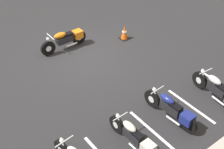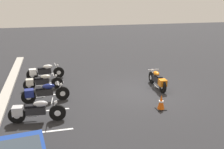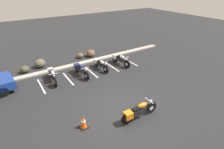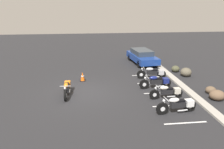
{
  "view_description": "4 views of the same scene",
  "coord_description": "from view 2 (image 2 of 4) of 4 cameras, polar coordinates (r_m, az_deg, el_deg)",
  "views": [
    {
      "loc": [
        5.73,
        9.42,
        7.49
      ],
      "look_at": [
        0.23,
        2.26,
        0.52
      ],
      "focal_mm": 50.0,
      "sensor_mm": 36.0,
      "label": 1
    },
    {
      "loc": [
        -11.91,
        4.42,
        4.76
      ],
      "look_at": [
        1.15,
        1.25,
        0.65
      ],
      "focal_mm": 42.0,
      "sensor_mm": 36.0,
      "label": 2
    },
    {
      "loc": [
        -4.49,
        -5.99,
        6.14
      ],
      "look_at": [
        0.9,
        2.37,
        0.82
      ],
      "focal_mm": 28.0,
      "sensor_mm": 36.0,
      "label": 3
    },
    {
      "loc": [
        12.96,
        0.32,
        5.33
      ],
      "look_at": [
        -0.66,
        1.89,
        0.93
      ],
      "focal_mm": 35.0,
      "sensor_mm": 36.0,
      "label": 4
    }
  ],
  "objects": [
    {
      "name": "parked_bike_3",
      "position": [
        15.78,
        -14.69,
        0.6
      ],
      "size": [
        0.63,
        2.17,
        0.85
      ],
      "rotation": [
        0.0,
        0.0,
        -1.47
      ],
      "color": "black",
      "rests_on": "ground"
    },
    {
      "name": "ground",
      "position": [
        13.56,
        6.3,
        -3.65
      ],
      "size": [
        60.0,
        60.0,
        0.0
      ],
      "primitive_type": "plane",
      "color": "#262628"
    },
    {
      "name": "parked_bike_2",
      "position": [
        14.07,
        -15.18,
        -1.56
      ],
      "size": [
        0.57,
        2.03,
        0.8
      ],
      "rotation": [
        0.0,
        0.0,
        -1.54
      ],
      "color": "black",
      "rests_on": "ground"
    },
    {
      "name": "motorcycle_orange_featured",
      "position": [
        13.98,
        9.95,
        -1.19
      ],
      "size": [
        2.18,
        0.61,
        0.86
      ],
      "rotation": [
        0.0,
        0.0,
        -0.01
      ],
      "color": "black",
      "rests_on": "ground"
    },
    {
      "name": "traffic_cone",
      "position": [
        11.52,
        10.65,
        -6.01
      ],
      "size": [
        0.4,
        0.4,
        0.67
      ],
      "color": "black",
      "rests_on": "ground"
    },
    {
      "name": "parked_bike_0",
      "position": [
        10.63,
        -16.58,
        -7.61
      ],
      "size": [
        0.63,
        2.19,
        0.86
      ],
      "rotation": [
        0.0,
        0.0,
        -1.66
      ],
      "color": "black",
      "rests_on": "ground"
    },
    {
      "name": "stall_line_2",
      "position": [
        13.38,
        -14.48,
        -4.4
      ],
      "size": [
        0.1,
        2.1,
        0.0
      ],
      "primitive_type": "cube",
      "color": "white",
      "rests_on": "ground"
    },
    {
      "name": "parked_bike_1",
      "position": [
        12.44,
        -14.77,
        -3.83
      ],
      "size": [
        0.61,
        2.18,
        0.86
      ],
      "rotation": [
        0.0,
        0.0,
        -1.51
      ],
      "color": "black",
      "rests_on": "ground"
    },
    {
      "name": "concrete_curb",
      "position": [
        12.99,
        -22.71,
        -5.59
      ],
      "size": [
        18.0,
        0.5,
        0.12
      ],
      "primitive_type": "cube",
      "color": "#A8A399",
      "rests_on": "ground"
    },
    {
      "name": "stall_line_3",
      "position": [
        15.13,
        -14.45,
        -1.89
      ],
      "size": [
        0.1,
        2.1,
        0.0
      ],
      "primitive_type": "cube",
      "color": "white",
      "rests_on": "ground"
    },
    {
      "name": "stall_line_0",
      "position": [
        10.0,
        -14.57,
        -12.0
      ],
      "size": [
        0.1,
        2.1,
        0.0
      ],
      "primitive_type": "cube",
      "color": "white",
      "rests_on": "ground"
    },
    {
      "name": "stall_line_1",
      "position": [
        11.67,
        -14.52,
        -7.65
      ],
      "size": [
        0.1,
        2.1,
        0.0
      ],
      "primitive_type": "cube",
      "color": "white",
      "rests_on": "ground"
    },
    {
      "name": "stall_line_4",
      "position": [
        16.9,
        -14.43,
        0.09
      ],
      "size": [
        0.1,
        2.1,
        0.0
      ],
      "primitive_type": "cube",
      "color": "white",
      "rests_on": "ground"
    }
  ]
}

